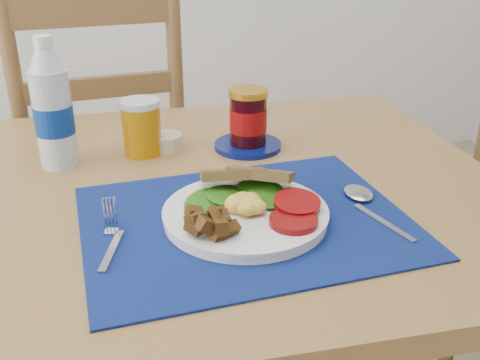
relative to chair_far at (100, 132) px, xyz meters
The scene contains 10 objects.
table 0.68m from the chair_far, 86.60° to the right, with size 1.40×0.90×0.75m.
chair_far is the anchor object (origin of this frame).
placemat 0.88m from the chair_far, 73.74° to the right, with size 0.50×0.39×0.00m, color #041033.
breakfast_plate 0.88m from the chair_far, 74.13° to the right, with size 0.25×0.25×0.06m.
fork 0.86m from the chair_far, 87.47° to the right, with size 0.04×0.15×0.00m.
spoon 0.94m from the chair_far, 61.39° to the right, with size 0.05×0.19×0.01m.
water_bottle 0.59m from the chair_far, 95.94° to the right, with size 0.07×0.07×0.25m.
juice_glass 0.55m from the chair_far, 78.59° to the right, with size 0.08×0.08×0.10m, color #AC6E04.
ramekin 0.55m from the chair_far, 73.27° to the right, with size 0.07×0.07×0.03m, color #C6B791.
jam_on_saucer 0.64m from the chair_far, 59.14° to the right, with size 0.14×0.14×0.12m.
Camera 1 is at (0.03, -0.70, 1.18)m, focal length 42.00 mm.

